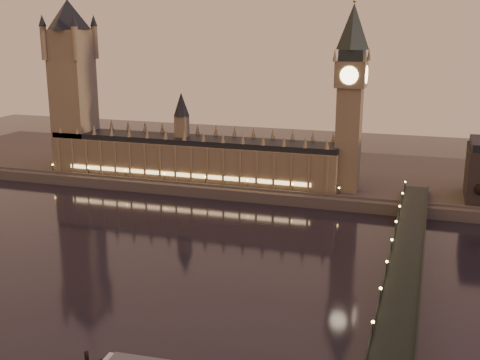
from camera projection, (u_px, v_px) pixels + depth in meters
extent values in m
plane|color=black|center=(170.00, 268.00, 246.05)|extent=(700.00, 700.00, 0.00)
cube|color=#423D35|center=(318.00, 175.00, 388.31)|extent=(560.00, 130.00, 6.00)
cube|color=brown|center=(192.00, 160.00, 365.23)|extent=(180.00, 26.00, 22.00)
cube|color=black|center=(191.00, 140.00, 362.09)|extent=(180.00, 22.00, 3.20)
cube|color=#FFCC7F|center=(183.00, 175.00, 354.29)|extent=(153.00, 0.25, 2.20)
cube|color=brown|center=(74.00, 101.00, 380.93)|extent=(22.00, 22.00, 88.00)
cone|color=black|center=(68.00, 14.00, 367.72)|extent=(31.68, 31.68, 18.00)
cube|color=brown|center=(348.00, 140.00, 332.63)|extent=(13.00, 13.00, 58.00)
cube|color=brown|center=(351.00, 74.00, 323.66)|extent=(16.00, 16.00, 14.00)
cylinder|color=#FFEAA5|center=(349.00, 75.00, 316.12)|extent=(9.60, 0.35, 9.60)
cylinder|color=#FFEAA5|center=(336.00, 74.00, 326.10)|extent=(0.35, 9.60, 9.60)
cube|color=black|center=(352.00, 55.00, 321.17)|extent=(13.00, 13.00, 6.00)
cone|color=black|center=(353.00, 26.00, 317.43)|extent=(17.68, 17.68, 24.00)
sphere|color=gold|center=(355.00, 1.00, 314.19)|extent=(2.00, 2.00, 2.00)
cube|color=black|center=(403.00, 279.00, 216.54)|extent=(13.00, 260.00, 2.00)
cube|color=black|center=(385.00, 273.00, 218.05)|extent=(0.60, 260.00, 1.00)
cube|color=black|center=(421.00, 277.00, 214.28)|extent=(0.60, 260.00, 1.00)
cylinder|color=black|center=(475.00, 199.00, 307.54)|extent=(0.70, 0.70, 8.15)
sphere|color=black|center=(476.00, 191.00, 306.48)|extent=(5.44, 5.44, 5.44)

